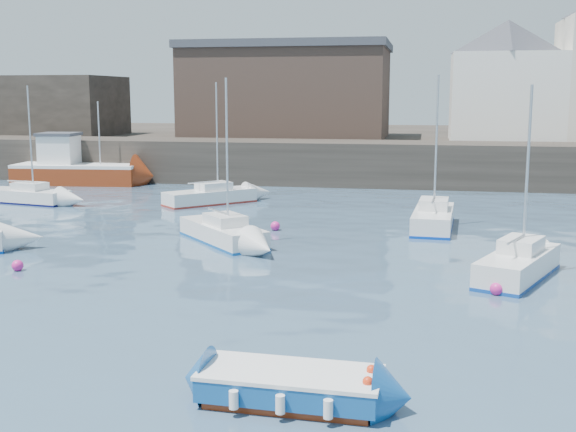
% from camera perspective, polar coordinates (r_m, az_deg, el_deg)
% --- Properties ---
extents(water, '(220.00, 220.00, 0.00)m').
position_cam_1_polar(water, '(17.75, -7.50, -11.17)').
color(water, '#2D4760').
rests_on(water, ground).
extents(quay_wall, '(90.00, 5.00, 3.00)m').
position_cam_1_polar(quay_wall, '(51.22, 4.89, 4.21)').
color(quay_wall, '#28231E').
rests_on(quay_wall, ground).
extents(land_strip, '(90.00, 32.00, 2.80)m').
position_cam_1_polar(land_strip, '(69.10, 6.49, 5.48)').
color(land_strip, '#28231E').
rests_on(land_strip, ground).
extents(bldg_east_d, '(11.14, 11.14, 8.95)m').
position_cam_1_polar(bldg_east_d, '(57.51, 16.84, 10.27)').
color(bldg_east_d, white).
rests_on(bldg_east_d, land_strip).
extents(warehouse, '(16.40, 10.40, 7.60)m').
position_cam_1_polar(warehouse, '(59.81, -0.02, 9.92)').
color(warehouse, '#3D2D26').
rests_on(warehouse, land_strip).
extents(bldg_west, '(14.00, 8.00, 5.00)m').
position_cam_1_polar(bldg_west, '(66.67, -19.30, 8.22)').
color(bldg_west, '#353028').
rests_on(bldg_west, land_strip).
extents(blue_dinghy, '(3.79, 2.03, 0.71)m').
position_cam_1_polar(blue_dinghy, '(15.15, 0.20, -13.22)').
color(blue_dinghy, maroon).
rests_on(blue_dinghy, ground).
extents(fishing_boat, '(9.01, 4.06, 5.80)m').
position_cam_1_polar(fishing_boat, '(53.46, -16.54, 3.66)').
color(fishing_boat, maroon).
rests_on(fishing_boat, ground).
extents(sailboat_b, '(4.88, 5.17, 6.94)m').
position_cam_1_polar(sailboat_b, '(31.01, -5.17, -1.26)').
color(sailboat_b, white).
rests_on(sailboat_b, ground).
extents(sailboat_c, '(3.44, 5.23, 6.59)m').
position_cam_1_polar(sailboat_c, '(26.10, 17.74, -3.63)').
color(sailboat_c, white).
rests_on(sailboat_c, ground).
extents(sailboat_e, '(5.48, 2.67, 6.77)m').
position_cam_1_polar(sailboat_e, '(44.80, -19.92, 1.53)').
color(sailboat_e, white).
rests_on(sailboat_e, ground).
extents(sailboat_f, '(2.09, 5.61, 7.17)m').
position_cam_1_polar(sailboat_f, '(34.77, 11.40, -0.15)').
color(sailboat_f, white).
rests_on(sailboat_f, ground).
extents(sailboat_h, '(5.01, 5.08, 6.96)m').
position_cam_1_polar(sailboat_h, '(42.03, -6.16, 1.58)').
color(sailboat_h, white).
rests_on(sailboat_h, ground).
extents(buoy_near, '(0.42, 0.42, 0.42)m').
position_cam_1_polar(buoy_near, '(27.81, -20.56, -4.06)').
color(buoy_near, '#D82388').
rests_on(buoy_near, ground).
extents(buoy_mid, '(0.43, 0.43, 0.43)m').
position_cam_1_polar(buoy_mid, '(23.92, 16.14, -5.99)').
color(buoy_mid, '#D82388').
rests_on(buoy_mid, ground).
extents(buoy_far, '(0.44, 0.44, 0.44)m').
position_cam_1_polar(buoy_far, '(33.71, -1.01, -1.13)').
color(buoy_far, '#D82388').
rests_on(buoy_far, ground).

